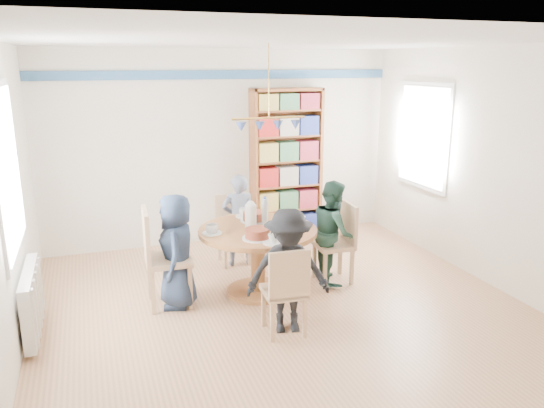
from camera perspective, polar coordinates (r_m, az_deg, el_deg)
name	(u,v)px	position (r m, az deg, el deg)	size (l,w,h in m)	color
ground	(285,310)	(5.65, 1.37, -11.34)	(5.00, 5.00, 0.00)	tan
room_shell	(236,143)	(5.88, -3.93, 6.54)	(5.00, 5.00, 5.00)	white
radiator	(32,301)	(5.51, -24.41, -9.47)	(0.12, 1.00, 0.60)	silver
dining_table	(258,245)	(5.86, -1.54, -4.48)	(1.30, 1.30, 0.75)	olive
chair_left	(159,253)	(5.66, -12.01, -5.22)	(0.49, 0.49, 1.06)	tan
chair_right	(340,239)	(6.26, 7.30, -3.71)	(0.43, 0.43, 0.94)	tan
chair_far	(232,226)	(6.83, -4.32, -2.34)	(0.39, 0.39, 0.87)	tan
chair_near	(286,288)	(4.98, 1.54, -9.01)	(0.41, 0.41, 0.88)	tan
person_left	(177,251)	(5.62, -10.21, -5.00)	(0.59, 0.39, 1.22)	#1B273D
person_right	(333,232)	(6.20, 6.61, -2.99)	(0.59, 0.46, 1.21)	#1B372C
person_far	(239,220)	(6.69, -3.59, -1.75)	(0.43, 0.28, 1.17)	gray
person_near	(288,271)	(5.02, 1.74, -7.25)	(0.78, 0.45, 1.21)	black
bookshelf	(286,165)	(7.72, 1.54, 4.18)	(1.03, 0.31, 2.17)	brown
tableware	(255,222)	(5.79, -1.89, -1.97)	(1.23, 1.23, 0.32)	white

